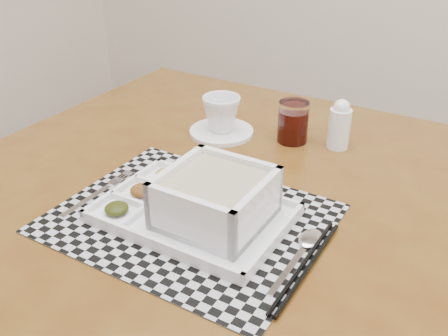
{
  "coord_description": "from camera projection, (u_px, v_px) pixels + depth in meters",
  "views": [
    {
      "loc": [
        0.03,
        -0.16,
        1.32
      ],
      "look_at": [
        -0.36,
        0.51,
        0.89
      ],
      "focal_mm": 40.0,
      "sensor_mm": 36.0,
      "label": 1
    }
  ],
  "objects": [
    {
      "name": "chopsticks",
      "position": [
        306.0,
        265.0,
        0.75
      ],
      "size": [
        0.02,
        0.24,
        0.01
      ],
      "color": "black",
      "rests_on": "placemat"
    },
    {
      "name": "saucer",
      "position": [
        221.0,
        132.0,
        1.17
      ],
      "size": [
        0.15,
        0.15,
        0.01
      ],
      "primitive_type": "cylinder",
      "color": "white",
      "rests_on": "dining_table"
    },
    {
      "name": "fork",
      "position": [
        100.0,
        192.0,
        0.94
      ],
      "size": [
        0.02,
        0.19,
        0.0
      ],
      "color": "silver",
      "rests_on": "placemat"
    },
    {
      "name": "placemat",
      "position": [
        190.0,
        218.0,
        0.87
      ],
      "size": [
        0.46,
        0.37,
        0.0
      ],
      "primitive_type": "cube",
      "rotation": [
        0.0,
        0.0,
        -0.01
      ],
      "color": "#ABABB3",
      "rests_on": "dining_table"
    },
    {
      "name": "serving_tray",
      "position": [
        208.0,
        204.0,
        0.84
      ],
      "size": [
        0.32,
        0.22,
        0.1
      ],
      "color": "white",
      "rests_on": "placemat"
    },
    {
      "name": "juice_glass",
      "position": [
        293.0,
        123.0,
        1.12
      ],
      "size": [
        0.07,
        0.07,
        0.09
      ],
      "color": "white",
      "rests_on": "dining_table"
    },
    {
      "name": "spoon",
      "position": [
        307.0,
        243.0,
        0.8
      ],
      "size": [
        0.04,
        0.18,
        0.01
      ],
      "color": "silver",
      "rests_on": "placemat"
    },
    {
      "name": "dining_table",
      "position": [
        219.0,
        225.0,
        1.0
      ],
      "size": [
        1.11,
        1.11,
        0.82
      ],
      "color": "#532C0F",
      "rests_on": "ground"
    },
    {
      "name": "creamer_bottle",
      "position": [
        340.0,
        125.0,
        1.09
      ],
      "size": [
        0.05,
        0.05,
        0.11
      ],
      "color": "white",
      "rests_on": "dining_table"
    },
    {
      "name": "cup",
      "position": [
        221.0,
        114.0,
        1.15
      ],
      "size": [
        0.09,
        0.09,
        0.08
      ],
      "primitive_type": "imported",
      "rotation": [
        0.0,
        0.0,
        -0.04
      ],
      "color": "white",
      "rests_on": "saucer"
    }
  ]
}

